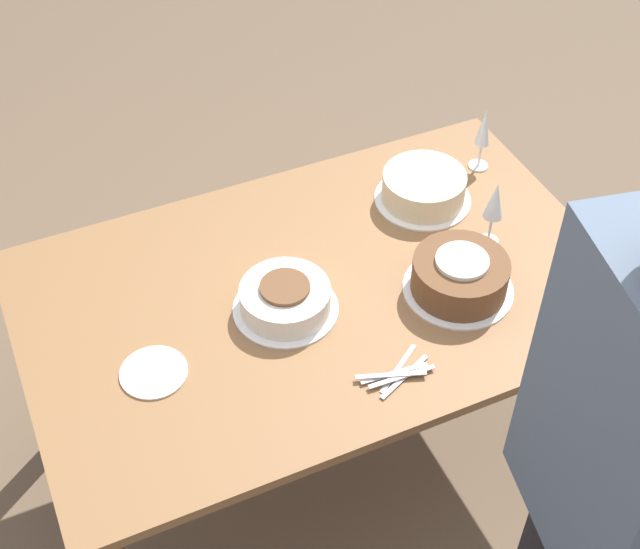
{
  "coord_description": "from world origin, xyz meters",
  "views": [
    {
      "loc": [
        -0.66,
        -1.47,
        2.41
      ],
      "look_at": [
        0.0,
        0.0,
        0.79
      ],
      "focal_mm": 50.0,
      "sensor_mm": 36.0,
      "label": 1
    }
  ],
  "objects_px": {
    "cake_back_decorated": "(424,188)",
    "wine_glass_near": "(495,203)",
    "person_cutting": "(617,469)",
    "cake_front_chocolate": "(460,276)",
    "cake_center_white": "(285,299)",
    "wine_glass_far": "(484,130)"
  },
  "relations": [
    {
      "from": "cake_center_white",
      "to": "wine_glass_near",
      "type": "xyz_separation_m",
      "value": [
        0.6,
        0.01,
        0.1
      ]
    },
    {
      "from": "cake_center_white",
      "to": "wine_glass_near",
      "type": "bearing_deg",
      "value": 0.6
    },
    {
      "from": "cake_front_chocolate",
      "to": "cake_center_white",
      "type": "bearing_deg",
      "value": 164.74
    },
    {
      "from": "cake_front_chocolate",
      "to": "wine_glass_far",
      "type": "xyz_separation_m",
      "value": [
        0.32,
        0.42,
        0.08
      ]
    },
    {
      "from": "wine_glass_near",
      "to": "wine_glass_far",
      "type": "distance_m",
      "value": 0.33
    },
    {
      "from": "wine_glass_near",
      "to": "person_cutting",
      "type": "bearing_deg",
      "value": -109.5
    },
    {
      "from": "cake_front_chocolate",
      "to": "wine_glass_far",
      "type": "distance_m",
      "value": 0.53
    },
    {
      "from": "cake_front_chocolate",
      "to": "wine_glass_near",
      "type": "distance_m",
      "value": 0.23
    },
    {
      "from": "wine_glass_far",
      "to": "person_cutting",
      "type": "xyz_separation_m",
      "value": [
        -0.45,
        -1.16,
        0.16
      ]
    },
    {
      "from": "cake_front_chocolate",
      "to": "wine_glass_near",
      "type": "bearing_deg",
      "value": 36.63
    },
    {
      "from": "cake_center_white",
      "to": "cake_back_decorated",
      "type": "xyz_separation_m",
      "value": [
        0.53,
        0.24,
        0.01
      ]
    },
    {
      "from": "cake_front_chocolate",
      "to": "cake_back_decorated",
      "type": "relative_size",
      "value": 1.04
    },
    {
      "from": "cake_center_white",
      "to": "wine_glass_far",
      "type": "bearing_deg",
      "value": 21.93
    },
    {
      "from": "cake_center_white",
      "to": "cake_front_chocolate",
      "type": "relative_size",
      "value": 0.94
    },
    {
      "from": "cake_center_white",
      "to": "person_cutting",
      "type": "relative_size",
      "value": 0.16
    },
    {
      "from": "cake_front_chocolate",
      "to": "cake_back_decorated",
      "type": "height_order",
      "value": "cake_front_chocolate"
    },
    {
      "from": "cake_back_decorated",
      "to": "cake_front_chocolate",
      "type": "bearing_deg",
      "value": -104.25
    },
    {
      "from": "cake_front_chocolate",
      "to": "wine_glass_far",
      "type": "bearing_deg",
      "value": 53.05
    },
    {
      "from": "cake_back_decorated",
      "to": "wine_glass_near",
      "type": "distance_m",
      "value": 0.26
    },
    {
      "from": "wine_glass_far",
      "to": "person_cutting",
      "type": "height_order",
      "value": "person_cutting"
    },
    {
      "from": "cake_back_decorated",
      "to": "wine_glass_far",
      "type": "distance_m",
      "value": 0.25
    },
    {
      "from": "wine_glass_near",
      "to": "person_cutting",
      "type": "relative_size",
      "value": 0.12
    }
  ]
}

